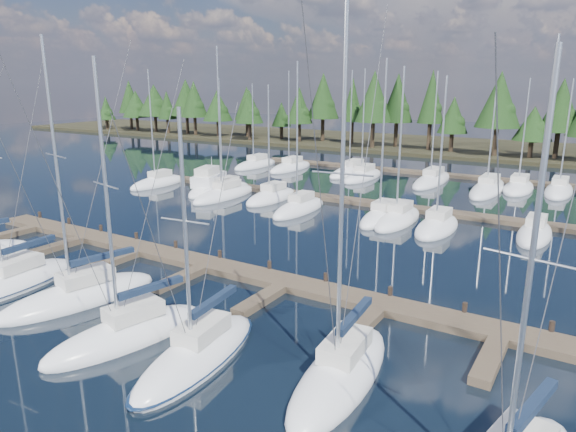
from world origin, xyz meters
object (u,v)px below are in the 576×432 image
Objects in this scene: front_sailboat_2 at (80,296)px; front_sailboat_1 at (12,282)px; front_sailboat_4 at (198,355)px; front_sailboat_5 at (341,373)px; front_sailboat_3 at (128,334)px; main_dock at (204,267)px; motor_yacht_left at (209,187)px.

front_sailboat_1 is at bearing -170.69° from front_sailboat_2.
front_sailboat_4 is 6.27m from front_sailboat_5.
front_sailboat_3 is (10.91, -0.82, 0.02)m from front_sailboat_1.
front_sailboat_5 is (5.95, 1.96, 0.03)m from front_sailboat_4.
front_sailboat_2 is 5.97m from front_sailboat_3.
front_sailboat_4 is at bearing 4.19° from front_sailboat_3.
main_dock is at bearing 69.82° from front_sailboat_2.
front_sailboat_4 is at bearing -7.99° from front_sailboat_2.
front_sailboat_5 is (13.08, -6.68, 0.10)m from main_dock.
front_sailboat_5 reaches higher than motor_yacht_left.
front_sailboat_3 reaches higher than main_dock.
front_sailboat_5 reaches higher than front_sailboat_3.
front_sailboat_3 is (5.73, -1.67, 0.00)m from front_sailboat_2.
front_sailboat_5 reaches higher than front_sailboat_2.
front_sailboat_3 is (3.06, -8.93, 0.09)m from main_dock.
motor_yacht_left is at bearing 129.46° from front_sailboat_4.
front_sailboat_2 is 1.56× the size of motor_yacht_left.
front_sailboat_5 reaches higher than main_dock.
front_sailboat_5 is (10.02, 2.25, 0.01)m from front_sailboat_3.
front_sailboat_1 is 28.85m from motor_yacht_left.
front_sailboat_2 is 0.95× the size of front_sailboat_5.
motor_yacht_left is (-23.19, 28.18, 0.22)m from front_sailboat_4.
main_dock is 2.82× the size of front_sailboat_5.
front_sailboat_4 is (9.79, -1.37, -0.02)m from front_sailboat_2.
front_sailboat_1 is at bearing -134.06° from main_dock.
motor_yacht_left is at bearing 116.56° from front_sailboat_2.
front_sailboat_3 is at bearing -56.11° from motor_yacht_left.
front_sailboat_2 is at bearing -177.89° from front_sailboat_5.
front_sailboat_5 reaches higher than front_sailboat_1.
front_sailboat_2 is at bearing 163.73° from front_sailboat_3.
front_sailboat_3 is at bearing -175.81° from front_sailboat_4.
front_sailboat_1 is 10.94m from front_sailboat_3.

